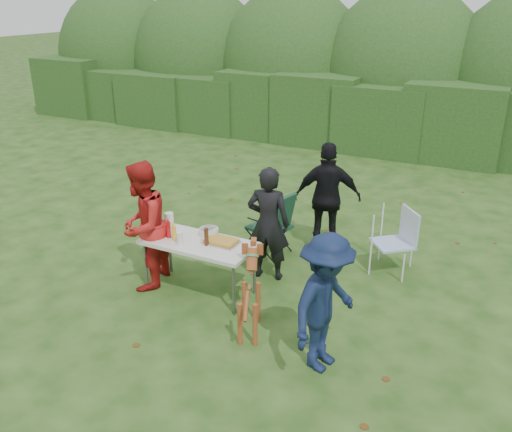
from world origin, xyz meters
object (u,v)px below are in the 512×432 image
at_px(folding_table, 199,245).
at_px(mustard_bottle, 174,233).
at_px(person_cook, 268,224).
at_px(ketchup_bottle, 169,230).
at_px(person_red_jacket, 143,226).
at_px(camping_chair, 269,223).
at_px(paper_towel_roll, 169,222).
at_px(child, 325,303).
at_px(person_black_puffy, 328,198).
at_px(beer_bottle, 206,237).
at_px(lawn_chair, 393,241).
at_px(dog, 249,298).

xyz_separation_m(folding_table, mustard_bottle, (-0.31, -0.10, 0.15)).
bearing_deg(person_cook, ketchup_bottle, 27.60).
relative_size(person_red_jacket, camping_chair, 1.74).
height_order(folding_table, person_cook, person_cook).
distance_m(folding_table, person_red_jacket, 0.80).
relative_size(ketchup_bottle, paper_towel_roll, 0.85).
bearing_deg(camping_chair, folding_table, 90.38).
distance_m(person_cook, child, 2.07).
distance_m(person_black_puffy, mustard_bottle, 2.51).
relative_size(mustard_bottle, ketchup_bottle, 0.91).
distance_m(person_cook, camping_chair, 0.79).
xyz_separation_m(person_black_puffy, mustard_bottle, (-1.35, -2.11, -0.02)).
bearing_deg(child, mustard_bottle, 86.45).
bearing_deg(beer_bottle, mustard_bottle, -173.18).
bearing_deg(person_red_jacket, person_cook, 110.86).
bearing_deg(ketchup_bottle, person_cook, 39.19).
distance_m(person_cook, person_black_puffy, 1.29).
height_order(person_cook, paper_towel_roll, person_cook).
distance_m(child, paper_towel_roll, 2.71).
distance_m(person_cook, lawn_chair, 1.82).
bearing_deg(ketchup_bottle, beer_bottle, 2.47).
relative_size(person_red_jacket, lawn_chair, 1.86).
bearing_deg(paper_towel_roll, mustard_bottle, -43.94).
bearing_deg(paper_towel_roll, child, -18.34).
bearing_deg(ketchup_bottle, folding_table, 9.57).
relative_size(child, camping_chair, 1.53).
relative_size(camping_chair, beer_bottle, 4.23).
bearing_deg(person_red_jacket, child, 64.87).
xyz_separation_m(person_red_jacket, mustard_bottle, (0.45, 0.08, -0.04)).
bearing_deg(beer_bottle, person_black_puffy, 66.63).
bearing_deg(person_red_jacket, beer_bottle, 84.31).
distance_m(person_cook, ketchup_bottle, 1.36).
height_order(ketchup_bottle, paper_towel_roll, paper_towel_roll).
xyz_separation_m(person_cook, ketchup_bottle, (-1.05, -0.86, 0.03)).
xyz_separation_m(camping_chair, lawn_chair, (1.81, 0.30, -0.03)).
bearing_deg(camping_chair, paper_towel_roll, 70.24).
bearing_deg(lawn_chair, person_cook, -7.72).
distance_m(person_red_jacket, lawn_chair, 3.51).
height_order(person_cook, mustard_bottle, person_cook).
relative_size(person_cook, lawn_chair, 1.73).
xyz_separation_m(person_black_puffy, beer_bottle, (-0.89, -2.06, 0.00)).
xyz_separation_m(mustard_bottle, beer_bottle, (0.46, 0.06, 0.02)).
height_order(folding_table, person_red_jacket, person_red_jacket).
xyz_separation_m(folding_table, child, (2.03, -0.73, 0.09)).
height_order(dog, beer_bottle, beer_bottle).
distance_m(lawn_chair, mustard_bottle, 3.09).
relative_size(person_black_puffy, camping_chair, 1.69).
distance_m(person_cook, mustard_bottle, 1.30).
relative_size(folding_table, child, 0.96).
xyz_separation_m(person_red_jacket, paper_towel_roll, (0.22, 0.29, -0.01)).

